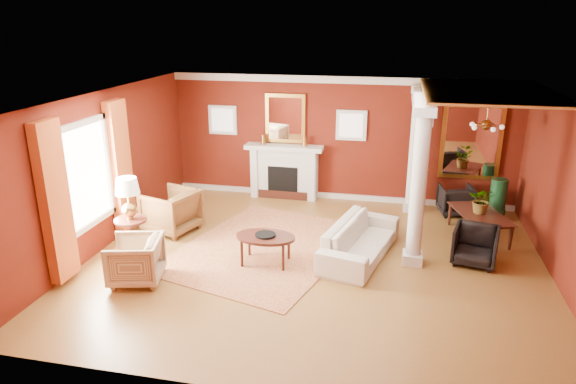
% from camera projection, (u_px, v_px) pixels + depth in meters
% --- Properties ---
extents(ground, '(8.00, 8.00, 0.00)m').
position_uv_depth(ground, '(315.00, 262.00, 9.18)').
color(ground, brown).
rests_on(ground, ground).
extents(room_shell, '(8.04, 7.04, 2.92)m').
position_uv_depth(room_shell, '(317.00, 152.00, 8.53)').
color(room_shell, '#58150C').
rests_on(room_shell, ground).
extents(fireplace, '(1.85, 0.42, 1.29)m').
position_uv_depth(fireplace, '(284.00, 171.00, 12.30)').
color(fireplace, silver).
rests_on(fireplace, ground).
extents(overmantel_mirror, '(0.95, 0.07, 1.15)m').
position_uv_depth(overmantel_mirror, '(285.00, 118.00, 12.02)').
color(overmantel_mirror, gold).
rests_on(overmantel_mirror, fireplace).
extents(flank_window_left, '(0.70, 0.07, 0.70)m').
position_uv_depth(flank_window_left, '(223.00, 120.00, 12.37)').
color(flank_window_left, silver).
rests_on(flank_window_left, room_shell).
extents(flank_window_right, '(0.70, 0.07, 0.70)m').
position_uv_depth(flank_window_right, '(351.00, 125.00, 11.76)').
color(flank_window_right, silver).
rests_on(flank_window_right, room_shell).
extents(left_window, '(0.21, 2.55, 2.60)m').
position_uv_depth(left_window, '(90.00, 182.00, 8.94)').
color(left_window, white).
rests_on(left_window, room_shell).
extents(column_front, '(0.36, 0.36, 2.80)m').
position_uv_depth(column_front, '(418.00, 187.00, 8.66)').
color(column_front, silver).
rests_on(column_front, ground).
extents(column_back, '(0.36, 0.36, 2.80)m').
position_uv_depth(column_back, '(415.00, 149.00, 11.16)').
color(column_back, silver).
rests_on(column_back, ground).
extents(header_beam, '(0.30, 3.20, 0.32)m').
position_uv_depth(header_beam, '(421.00, 102.00, 9.76)').
color(header_beam, silver).
rests_on(header_beam, column_front).
extents(amber_ceiling, '(2.30, 3.40, 0.04)m').
position_uv_depth(amber_ceiling, '(488.00, 92.00, 9.31)').
color(amber_ceiling, '#CF893D').
rests_on(amber_ceiling, room_shell).
extents(dining_mirror, '(1.30, 0.07, 1.70)m').
position_uv_depth(dining_mirror, '(471.00, 142.00, 11.30)').
color(dining_mirror, gold).
rests_on(dining_mirror, room_shell).
extents(chandelier, '(0.60, 0.62, 0.75)m').
position_uv_depth(chandelier, '(486.00, 125.00, 9.54)').
color(chandelier, '#A37333').
rests_on(chandelier, room_shell).
extents(crown_trim, '(8.00, 0.08, 0.16)m').
position_uv_depth(crown_trim, '(342.00, 80.00, 11.47)').
color(crown_trim, silver).
rests_on(crown_trim, room_shell).
extents(base_trim, '(8.00, 0.08, 0.12)m').
position_uv_depth(base_trim, '(338.00, 196.00, 12.36)').
color(base_trim, silver).
rests_on(base_trim, ground).
extents(rug, '(3.75, 4.41, 0.02)m').
position_uv_depth(rug, '(265.00, 248.00, 9.73)').
color(rug, maroon).
rests_on(rug, ground).
extents(sofa, '(1.16, 2.33, 0.88)m').
position_uv_depth(sofa, '(361.00, 234.00, 9.25)').
color(sofa, beige).
rests_on(sofa, ground).
extents(armchair_leopard, '(1.12, 1.16, 0.96)m').
position_uv_depth(armchair_leopard, '(171.00, 209.00, 10.36)').
color(armchair_leopard, black).
rests_on(armchair_leopard, ground).
extents(armchair_stripe, '(0.93, 0.97, 0.84)m').
position_uv_depth(armchair_stripe, '(135.00, 258.00, 8.38)').
color(armchair_stripe, tan).
rests_on(armchair_stripe, ground).
extents(coffee_table, '(1.05, 1.05, 0.53)m').
position_uv_depth(coffee_table, '(265.00, 238.00, 8.97)').
color(coffee_table, black).
rests_on(coffee_table, ground).
extents(coffee_book, '(0.15, 0.06, 0.20)m').
position_uv_depth(coffee_book, '(261.00, 231.00, 8.92)').
color(coffee_book, black).
rests_on(coffee_book, coffee_table).
extents(side_table, '(0.59, 0.59, 1.46)m').
position_uv_depth(side_table, '(129.00, 204.00, 9.19)').
color(side_table, black).
rests_on(side_table, ground).
extents(dining_table, '(0.91, 1.51, 0.79)m').
position_uv_depth(dining_table, '(481.00, 218.00, 10.11)').
color(dining_table, black).
rests_on(dining_table, ground).
extents(dining_chair_near, '(0.86, 0.83, 0.75)m').
position_uv_depth(dining_chair_near, '(475.00, 244.00, 9.01)').
color(dining_chair_near, black).
rests_on(dining_chair_near, ground).
extents(dining_chair_far, '(0.80, 0.76, 0.71)m').
position_uv_depth(dining_chair_far, '(456.00, 199.00, 11.31)').
color(dining_chair_far, black).
rests_on(dining_chair_far, ground).
extents(green_urn, '(0.39, 0.39, 0.92)m').
position_uv_depth(green_urn, '(497.00, 204.00, 10.99)').
color(green_urn, '#12391B').
rests_on(green_urn, ground).
extents(potted_plant, '(0.62, 0.66, 0.42)m').
position_uv_depth(potted_plant, '(484.00, 189.00, 9.91)').
color(potted_plant, '#26591E').
rests_on(potted_plant, dining_table).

